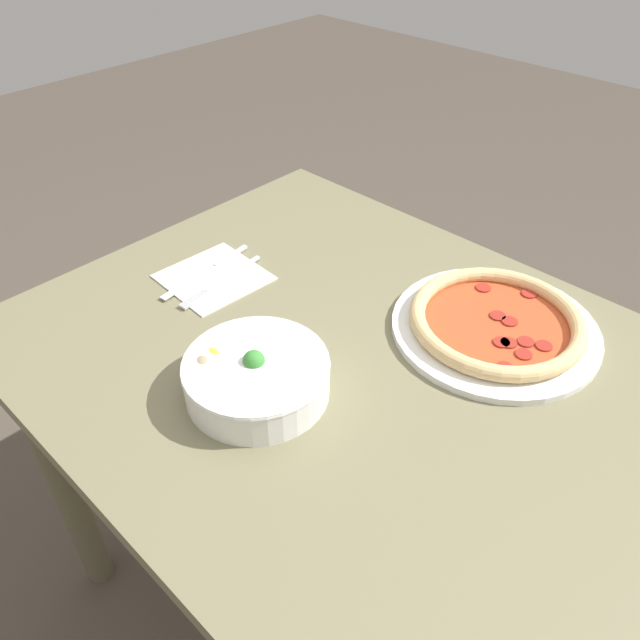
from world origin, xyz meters
name	(u,v)px	position (x,y,z in m)	size (l,w,h in m)	color
ground_plane	(373,628)	(0.00, 0.00, 0.00)	(8.00, 8.00, 0.00)	#4C4238
dining_table	(394,436)	(0.00, 0.00, 0.65)	(1.26, 0.84, 0.76)	#706B4C
pizza	(496,323)	(-0.03, -0.21, 0.78)	(0.34, 0.34, 0.04)	white
bowl	(257,374)	(0.15, 0.15, 0.80)	(0.21, 0.21, 0.07)	white
napkin	(214,277)	(0.42, 0.01, 0.76)	(0.18, 0.18, 0.00)	white
fork	(223,280)	(0.40, 0.01, 0.77)	(0.03, 0.20, 0.00)	silver
knife	(210,269)	(0.44, 0.00, 0.77)	(0.04, 0.21, 0.01)	silver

